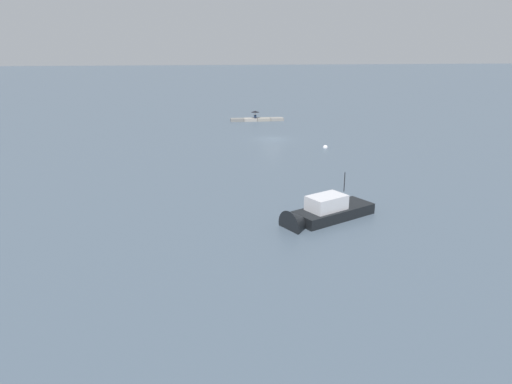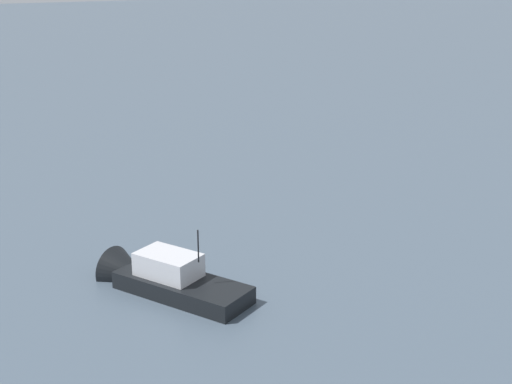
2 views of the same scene
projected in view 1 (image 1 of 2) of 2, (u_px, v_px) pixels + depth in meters
ground_plane at (272, 139)px, 65.98m from camera, size 500.00×500.00×0.00m
seawall_pier at (257, 119)px, 81.81m from camera, size 9.28×1.65×0.50m
person_seated_blue_left at (255, 117)px, 81.55m from camera, size 0.41×0.61×0.73m
umbrella_open_black at (255, 112)px, 81.40m from camera, size 1.49×1.49×1.32m
motorboat_black_near at (321, 215)px, 35.37m from camera, size 7.99×5.72×4.36m
mooring_buoy_near at (325, 147)px, 60.27m from camera, size 0.63×0.63×0.63m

